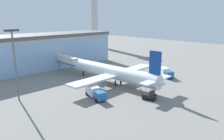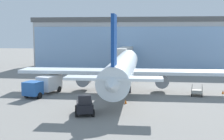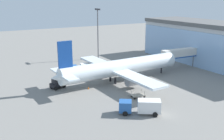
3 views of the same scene
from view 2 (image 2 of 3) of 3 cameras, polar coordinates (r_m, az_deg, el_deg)
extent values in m
plane|color=gray|center=(46.41, 0.79, -4.53)|extent=(240.00, 240.00, 0.00)
cube|color=#BABABA|center=(83.66, 3.96, 4.64)|extent=(49.98, 15.52, 11.64)
cube|color=#91B8E3|center=(75.97, 3.54, 3.96)|extent=(48.89, 0.61, 10.47)
cube|color=#5B5B5B|center=(83.64, 4.00, 9.04)|extent=(50.98, 15.83, 1.20)
cube|color=silver|center=(71.32, 2.49, 3.22)|extent=(3.03, 13.40, 2.40)
cube|color=#194799|center=(71.40, 2.48, 2.38)|extent=(3.08, 13.40, 0.30)
cylinder|color=#4C4C51|center=(76.47, 3.05, 1.31)|extent=(0.70, 0.70, 3.36)
cylinder|color=white|center=(49.90, 2.03, 0.40)|extent=(4.78, 32.26, 3.88)
cone|color=white|center=(65.87, 3.02, 2.01)|extent=(3.97, 3.11, 3.88)
cone|color=white|center=(34.03, 0.10, -2.73)|extent=(3.61, 4.10, 3.50)
cube|color=white|center=(48.35, 1.89, -0.28)|extent=(32.11, 5.10, 0.50)
cube|color=white|center=(34.92, 0.27, -1.51)|extent=(11.06, 2.71, 0.30)
cube|color=navy|center=(35.04, 0.36, 5.49)|extent=(0.45, 3.21, 5.76)
cylinder|color=gray|center=(49.84, -5.06, -1.65)|extent=(2.19, 3.26, 2.10)
cylinder|color=gray|center=(48.98, 9.04, -1.86)|extent=(2.19, 3.26, 2.10)
cylinder|color=black|center=(47.83, 0.40, -3.21)|extent=(0.50, 0.50, 1.60)
cylinder|color=black|center=(47.66, 3.19, -3.26)|extent=(0.50, 0.50, 1.60)
cylinder|color=black|center=(63.20, 2.86, -0.70)|extent=(0.40, 0.40, 1.60)
cube|color=#2659A5|center=(45.17, -14.29, -3.27)|extent=(2.67, 2.67, 1.90)
cube|color=white|center=(48.55, -11.39, -2.30)|extent=(3.10, 4.41, 2.20)
cylinder|color=black|center=(44.72, -13.10, -4.57)|extent=(0.51, 0.95, 0.90)
cylinder|color=black|center=(45.99, -15.36, -4.32)|extent=(0.51, 0.95, 0.90)
cylinder|color=black|center=(48.99, -9.64, -3.48)|extent=(0.51, 0.95, 0.90)
cylinder|color=black|center=(50.16, -11.79, -3.28)|extent=(0.51, 0.95, 0.90)
cube|color=#9E998C|center=(47.47, 15.27, -3.88)|extent=(1.96, 2.99, 0.16)
cylinder|color=black|center=(46.43, 16.14, -4.53)|extent=(0.18, 0.45, 0.44)
cylinder|color=#9E998C|center=(46.28, 16.17, -3.53)|extent=(0.08, 0.08, 0.90)
cylinder|color=black|center=(46.43, 14.35, -4.47)|extent=(0.18, 0.45, 0.44)
cylinder|color=#9E998C|center=(46.28, 14.39, -3.47)|extent=(0.08, 0.08, 0.90)
cylinder|color=black|center=(48.63, 16.11, -4.01)|extent=(0.18, 0.45, 0.44)
cylinder|color=#9E998C|center=(48.48, 16.15, -3.05)|extent=(0.08, 0.08, 0.90)
cylinder|color=black|center=(48.63, 14.41, -3.96)|extent=(0.18, 0.45, 0.44)
cylinder|color=#9E998C|center=(48.48, 14.44, -3.00)|extent=(0.08, 0.08, 0.90)
cube|color=black|center=(35.65, -5.05, -6.72)|extent=(2.53, 3.54, 0.90)
cube|color=#26262B|center=(34.81, -5.04, -5.45)|extent=(1.60, 1.31, 1.00)
cylinder|color=black|center=(36.84, -6.50, -7.01)|extent=(0.54, 0.86, 0.80)
cylinder|color=black|center=(36.88, -3.68, -6.96)|extent=(0.54, 0.86, 0.80)
cylinder|color=black|center=(34.67, -6.50, -7.91)|extent=(0.54, 0.86, 0.80)
cylinder|color=black|center=(34.71, -3.50, -7.85)|extent=(0.54, 0.86, 0.80)
cone|color=orange|center=(40.73, 2.50, -5.79)|extent=(0.36, 0.36, 0.55)
cone|color=orange|center=(49.95, 19.62, -3.80)|extent=(0.36, 0.36, 0.55)
camera|label=1|loc=(50.26, -77.23, 13.24)|focal=35.00mm
camera|label=3|loc=(51.20, 80.82, 13.29)|focal=42.00mm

